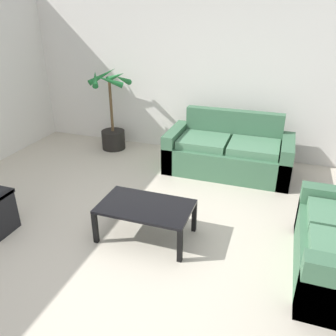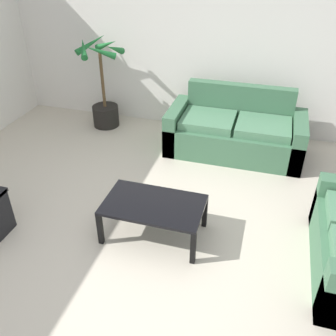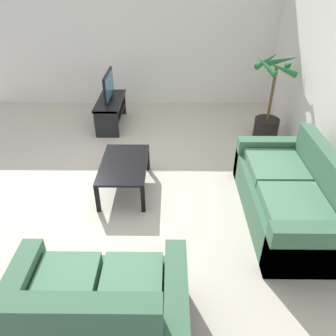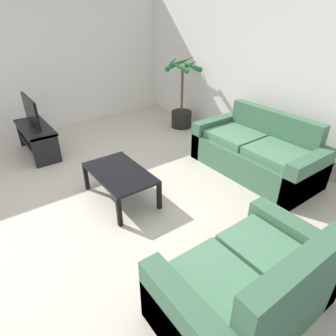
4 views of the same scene
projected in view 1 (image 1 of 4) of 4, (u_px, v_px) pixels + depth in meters
ground_plane at (121, 246)px, 3.76m from camera, size 6.60×6.60×0.00m
wall_back at (195, 74)px, 5.74m from camera, size 6.00×0.06×2.70m
couch_main at (228, 153)px, 5.36m from camera, size 1.90×0.90×0.90m
coffee_table at (146, 209)px, 3.77m from camera, size 1.02×0.61×0.41m
potted_palm at (112, 123)px, 6.14m from camera, size 0.76×0.76×1.42m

